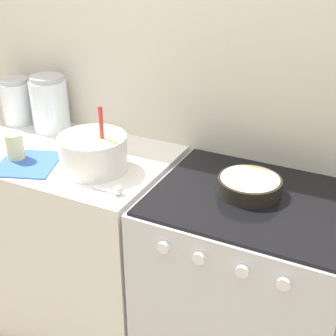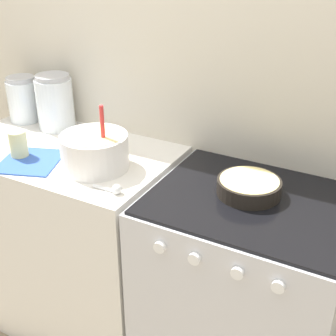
# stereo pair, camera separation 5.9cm
# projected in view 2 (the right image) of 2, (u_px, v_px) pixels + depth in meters

# --- Properties ---
(wall_back) EXTENTS (4.92, 0.05, 2.40)m
(wall_back) POSITION_uv_depth(u_px,v_px,m) (196.00, 80.00, 1.89)
(wall_back) COLOR beige
(wall_back) RESTS_ON ground_plane
(countertop_cabinet) EXTENTS (0.96, 0.58, 0.91)m
(countertop_cabinet) POSITION_uv_depth(u_px,v_px,m) (70.00, 238.00, 2.18)
(countertop_cabinet) COLOR silver
(countertop_cabinet) RESTS_ON ground_plane
(stove) EXTENTS (0.71, 0.60, 0.91)m
(stove) POSITION_uv_depth(u_px,v_px,m) (242.00, 299.00, 1.82)
(stove) COLOR silver
(stove) RESTS_ON ground_plane
(mixing_bowl) EXTENTS (0.26, 0.26, 0.26)m
(mixing_bowl) POSITION_uv_depth(u_px,v_px,m) (95.00, 149.00, 1.79)
(mixing_bowl) COLOR white
(mixing_bowl) RESTS_ON countertop_cabinet
(baking_pan) EXTENTS (0.22, 0.22, 0.06)m
(baking_pan) POSITION_uv_depth(u_px,v_px,m) (249.00, 186.00, 1.63)
(baking_pan) COLOR black
(baking_pan) RESTS_ON stove
(storage_jar_left) EXTENTS (0.15, 0.15, 0.22)m
(storage_jar_left) POSITION_uv_depth(u_px,v_px,m) (24.00, 102.00, 2.24)
(storage_jar_left) COLOR silver
(storage_jar_left) RESTS_ON countertop_cabinet
(storage_jar_middle) EXTENTS (0.17, 0.17, 0.25)m
(storage_jar_middle) POSITION_uv_depth(u_px,v_px,m) (55.00, 106.00, 2.14)
(storage_jar_middle) COLOR silver
(storage_jar_middle) RESTS_ON countertop_cabinet
(tin_can) EXTENTS (0.07, 0.07, 0.11)m
(tin_can) POSITION_uv_depth(u_px,v_px,m) (18.00, 144.00, 1.89)
(tin_can) COLOR beige
(tin_can) RESTS_ON countertop_cabinet
(recipe_page) EXTENTS (0.30, 0.30, 0.01)m
(recipe_page) POSITION_uv_depth(u_px,v_px,m) (30.00, 161.00, 1.87)
(recipe_page) COLOR #3359B2
(recipe_page) RESTS_ON countertop_cabinet
(measuring_spoon) EXTENTS (0.12, 0.04, 0.04)m
(measuring_spoon) POSITION_uv_depth(u_px,v_px,m) (114.00, 189.00, 1.64)
(measuring_spoon) COLOR white
(measuring_spoon) RESTS_ON countertop_cabinet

